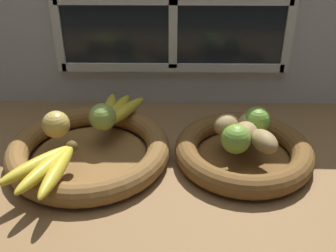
{
  "coord_description": "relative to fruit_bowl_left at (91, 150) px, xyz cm",
  "views": [
    {
      "loc": [
        -0.48,
        -81.27,
        56.28
      ],
      "look_at": [
        -1.49,
        -1.63,
        9.42
      ],
      "focal_mm": 43.02,
      "sensor_mm": 36.0,
      "label": 1
    }
  ],
  "objects": [
    {
      "name": "apple_golden_left",
      "position": [
        -7.46,
        1.67,
        6.15
      ],
      "size": [
        6.52,
        6.52,
        6.52
      ],
      "primitive_type": "sphere",
      "color": "#DBB756",
      "rests_on": "fruit_bowl_left"
    },
    {
      "name": "banana_bunch_back",
      "position": [
        5.37,
        11.88,
        4.39
      ],
      "size": [
        11.22,
        18.36,
        3.0
      ],
      "color": "yellow",
      "rests_on": "fruit_bowl_left"
    },
    {
      "name": "ground_plane",
      "position": [
        19.91,
        1.63,
        -4.02
      ],
      "size": [
        140.0,
        90.0,
        3.0
      ],
      "primitive_type": "cube",
      "color": "olive"
    },
    {
      "name": "apple_green_back",
      "position": [
        2.94,
        5.2,
        6.26
      ],
      "size": [
        6.73,
        6.73,
        6.73
      ],
      "primitive_type": "sphere",
      "color": "#99B74C",
      "rests_on": "fruit_bowl_left"
    },
    {
      "name": "potato_oblong",
      "position": [
        32.82,
        3.12,
        5.49
      ],
      "size": [
        8.75,
        8.6,
        5.19
      ],
      "primitive_type": "ellipsoid",
      "rotation": [
        0.0,
        0.0,
        0.69
      ],
      "color": "#A38451",
      "rests_on": "fruit_bowl_right"
    },
    {
      "name": "potato_small",
      "position": [
        40.39,
        -3.56,
        5.21
      ],
      "size": [
        7.97,
        9.34,
        4.63
      ],
      "primitive_type": "ellipsoid",
      "rotation": [
        0.0,
        0.0,
        2.01
      ],
      "color": "#A38451",
      "rests_on": "fruit_bowl_right"
    },
    {
      "name": "lime_near",
      "position": [
        33.95,
        -4.31,
        6.2
      ],
      "size": [
        6.61,
        6.61,
        6.61
      ],
      "primitive_type": "sphere",
      "color": "#7AAD3D",
      "rests_on": "fruit_bowl_right"
    },
    {
      "name": "chili_pepper",
      "position": [
        37.31,
        -1.06,
        4.03
      ],
      "size": [
        10.97,
        7.89,
        2.27
      ],
      "primitive_type": "cone",
      "rotation": [
        0.0,
        1.57,
        -0.55
      ],
      "color": "red",
      "rests_on": "fruit_bowl_right"
    },
    {
      "name": "back_wall",
      "position": [
        19.91,
        31.4,
        25.36
      ],
      "size": [
        140.0,
        4.6,
        55.0
      ],
      "color": "silver",
      "rests_on": "ground_plane"
    },
    {
      "name": "fruit_bowl_right",
      "position": [
        36.83,
        -0.0,
        0.01
      ],
      "size": [
        32.81,
        32.81,
        5.42
      ],
      "color": "brown",
      "rests_on": "ground_plane"
    },
    {
      "name": "potato_large",
      "position": [
        36.83,
        -0.0,
        5.27
      ],
      "size": [
        7.41,
        8.0,
        4.75
      ],
      "primitive_type": "ellipsoid",
      "rotation": [
        0.0,
        0.0,
        1.29
      ],
      "color": "#A38451",
      "rests_on": "fruit_bowl_right"
    },
    {
      "name": "potato_back",
      "position": [
        39.06,
        4.9,
        5.44
      ],
      "size": [
        8.44,
        6.95,
        5.08
      ],
      "primitive_type": "ellipsoid",
      "rotation": [
        0.0,
        0.0,
        3.53
      ],
      "color": "tan",
      "rests_on": "fruit_bowl_right"
    },
    {
      "name": "lime_far",
      "position": [
        40.19,
        4.31,
        6.16
      ],
      "size": [
        6.53,
        6.53,
        6.53
      ],
      "primitive_type": "sphere",
      "color": "#7AAD3D",
      "rests_on": "fruit_bowl_right"
    },
    {
      "name": "fruit_bowl_left",
      "position": [
        0.0,
        0.0,
        0.0
      ],
      "size": [
        38.78,
        38.78,
        5.42
      ],
      "color": "brown",
      "rests_on": "ground_plane"
    },
    {
      "name": "banana_bunch_front",
      "position": [
        -5.88,
        -12.76,
        4.39
      ],
      "size": [
        14.25,
        19.47,
        2.98
      ],
      "color": "yellow",
      "rests_on": "fruit_bowl_left"
    }
  ]
}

